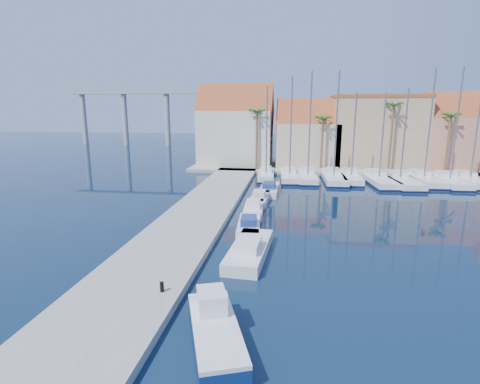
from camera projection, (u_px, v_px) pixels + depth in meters
The scene contains 29 objects.
ground at pixel (295, 320), 18.04m from camera, with size 260.00×260.00×0.00m, color black.
quay_west at pixel (190, 224), 32.25m from camera, with size 6.00×77.00×0.50m, color gray.
shore_north at pixel (354, 167), 62.97m from camera, with size 54.00×16.00×0.50m, color gray.
bollard at pixel (162, 287), 19.75m from camera, with size 0.22×0.22×0.54m, color black.
fishing_boat at pixel (215, 330), 16.10m from camera, with size 3.70×6.03×2.00m.
motorboat_west_0 at pixel (249, 250), 25.62m from camera, with size 2.82×7.38×1.40m.
motorboat_west_1 at pixel (249, 226), 30.85m from camera, with size 2.14×5.65×1.40m.
motorboat_west_2 at pixel (254, 208), 36.16m from camera, with size 2.00×5.58×1.40m.
motorboat_west_3 at pixel (260, 198), 40.35m from camera, with size 1.91×5.49×1.40m.
motorboat_west_4 at pixel (269, 189), 44.71m from camera, with size 2.17×6.49×1.40m.
sailboat_0 at pixel (266, 175), 53.67m from camera, with size 2.65×8.48×12.86m.
sailboat_1 at pixel (289, 175), 53.04m from camera, with size 3.04×9.54×14.03m.
sailboat_2 at pixel (308, 176), 52.50m from camera, with size 2.66×9.56×14.70m.
sailboat_3 at pixel (333, 177), 52.11m from camera, with size 3.13×10.84×14.79m.
sailboat_4 at pixel (351, 177), 52.03m from camera, with size 3.05×9.86×11.97m.
sailboat_5 at pixel (377, 179), 50.73m from camera, with size 4.05×11.81×11.93m.
sailboat_6 at pixel (398, 180), 50.02m from camera, with size 3.99×11.70×12.38m.
sailboat_7 at pixel (422, 179), 50.69m from camera, with size 3.27×10.56×14.98m.
sailboat_8 at pixel (448, 180), 49.54m from camera, with size 2.68×10.09×14.89m.
sailboat_9 at pixel (468, 180), 49.92m from camera, with size 3.01×10.08×12.95m.
building_0 at pixel (236, 129), 63.35m from camera, with size 12.30×9.00×13.50m.
building_1 at pixel (308, 137), 61.98m from camera, with size 10.30×8.00×11.00m.
building_2 at pixel (376, 131), 61.24m from camera, with size 14.20×10.20×11.50m.
building_3 at pixel (456, 135), 58.72m from camera, with size 10.30×8.00×12.00m.
palm_0 at pixel (257, 114), 57.41m from camera, with size 2.60×2.60×10.15m.
palm_1 at pixel (323, 120), 56.26m from camera, with size 2.60×2.60×9.15m.
palm_2 at pixel (394, 108), 54.47m from camera, with size 2.60×2.60×11.15m.
palm_3 at pixel (451, 118), 53.69m from camera, with size 2.60×2.60×9.65m.
viaduct at pixel (149, 107), 100.30m from camera, with size 48.00×2.20×14.45m.
Camera 1 is at (-0.37, -16.44, 10.02)m, focal length 28.00 mm.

